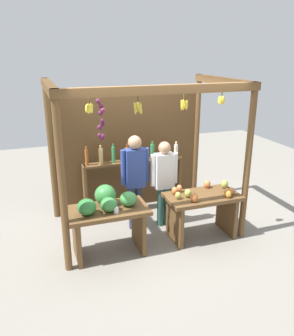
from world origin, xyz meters
name	(u,v)px	position (x,y,z in m)	size (l,w,h in m)	color
ground_plane	(144,225)	(0.00, 0.00, 0.00)	(12.00, 12.00, 0.00)	gray
market_stall	(136,140)	(-0.01, 0.40, 1.44)	(2.93, 1.84, 2.49)	brown
fruit_counter_left	(107,212)	(-0.78, -0.64, 0.67)	(1.18, 0.70, 1.04)	brown
fruit_counter_right	(202,205)	(0.78, -0.65, 0.56)	(1.18, 0.64, 0.89)	brown
bottle_shelf_unit	(134,170)	(0.02, 0.65, 0.82)	(1.88, 0.22, 1.35)	brown
vendor_man	(135,174)	(-0.16, -0.02, 0.98)	(0.48, 0.22, 1.63)	#303650
vendor_woman	(164,177)	(0.34, -0.08, 0.89)	(0.48, 0.20, 1.51)	#2A554A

